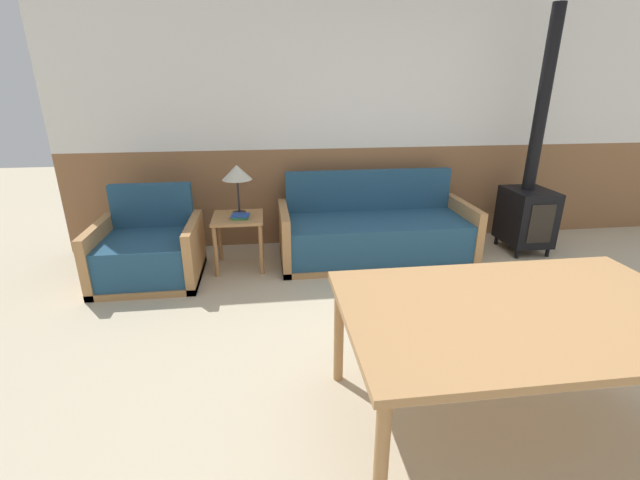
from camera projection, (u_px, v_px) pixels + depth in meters
ground_plane at (500, 375)px, 2.76m from camera, size 16.00×16.00×0.00m
wall_back at (394, 122)px, 4.73m from camera, size 7.20×0.06×2.70m
couch at (375, 234)px, 4.50m from camera, size 1.98×0.84×0.88m
armchair at (149, 253)px, 4.02m from camera, size 0.93×0.82×0.85m
side_table at (238, 226)px, 4.23m from camera, size 0.49×0.49×0.53m
table_lamp at (237, 174)px, 4.14m from camera, size 0.29×0.29×0.49m
book_stack at (240, 216)px, 4.12m from camera, size 0.18×0.15×0.04m
dining_table at (522, 318)px, 2.14m from camera, size 1.81×1.10×0.72m
wood_stove at (529, 198)px, 4.59m from camera, size 0.44×0.54×2.48m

